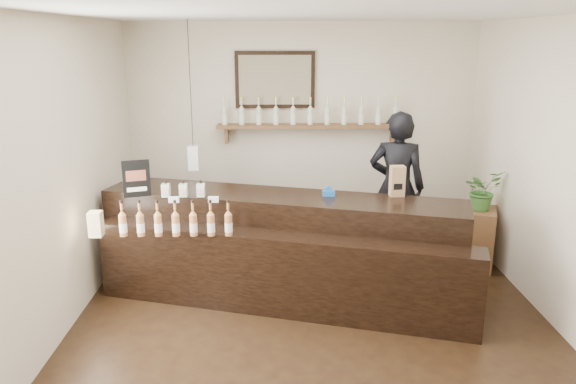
# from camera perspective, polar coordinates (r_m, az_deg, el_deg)

# --- Properties ---
(ground) EXTENTS (5.00, 5.00, 0.00)m
(ground) POSITION_cam_1_polar(r_m,az_deg,el_deg) (5.49, 2.42, -12.90)
(ground) COLOR black
(ground) RESTS_ON ground
(room_shell) EXTENTS (5.00, 5.00, 5.00)m
(room_shell) POSITION_cam_1_polar(r_m,az_deg,el_deg) (4.92, 2.65, 4.84)
(room_shell) COLOR beige
(room_shell) RESTS_ON ground
(back_wall_decor) EXTENTS (2.66, 0.96, 1.69)m
(back_wall_decor) POSITION_cam_1_polar(r_m,az_deg,el_deg) (7.25, 0.25, 8.73)
(back_wall_decor) COLOR brown
(back_wall_decor) RESTS_ON ground
(counter) EXTENTS (3.79, 2.01, 1.22)m
(counter) POSITION_cam_1_polar(r_m,az_deg,el_deg) (5.79, -0.77, -5.99)
(counter) COLOR black
(counter) RESTS_ON ground
(promo_sign) EXTENTS (0.26, 0.11, 0.38)m
(promo_sign) POSITION_cam_1_polar(r_m,az_deg,el_deg) (5.83, -15.15, 1.32)
(promo_sign) COLOR black
(promo_sign) RESTS_ON counter
(paper_bag) EXTENTS (0.15, 0.12, 0.31)m
(paper_bag) POSITION_cam_1_polar(r_m,az_deg,el_deg) (5.77, 11.03, 1.10)
(paper_bag) COLOR #9F744C
(paper_bag) RESTS_ON counter
(tape_dispenser) EXTENTS (0.13, 0.05, 0.11)m
(tape_dispenser) POSITION_cam_1_polar(r_m,az_deg,el_deg) (5.70, 4.16, -0.02)
(tape_dispenser) COLOR #1756A7
(tape_dispenser) RESTS_ON counter
(side_cabinet) EXTENTS (0.50, 0.58, 0.71)m
(side_cabinet) POSITION_cam_1_polar(r_m,az_deg,el_deg) (6.89, 18.71, -4.49)
(side_cabinet) COLOR brown
(side_cabinet) RESTS_ON ground
(potted_plant) EXTENTS (0.53, 0.50, 0.46)m
(potted_plant) POSITION_cam_1_polar(r_m,az_deg,el_deg) (6.72, 19.14, 0.19)
(potted_plant) COLOR #3B6F2C
(potted_plant) RESTS_ON side_cabinet
(shopkeeper) EXTENTS (0.84, 0.67, 2.03)m
(shopkeeper) POSITION_cam_1_polar(r_m,az_deg,el_deg) (6.71, 11.01, 1.47)
(shopkeeper) COLOR black
(shopkeeper) RESTS_ON ground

